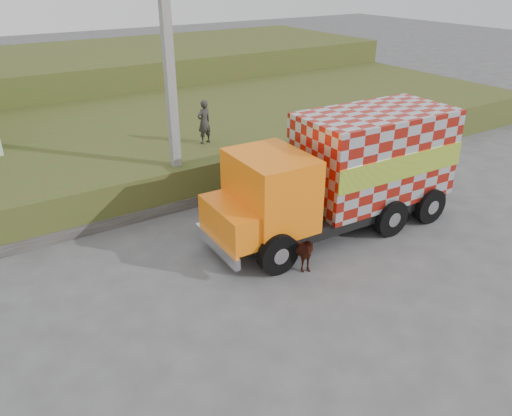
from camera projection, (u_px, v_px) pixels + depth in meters
ground at (272, 250)px, 15.35m from camera, size 120.00×120.00×0.00m
embankment at (148, 140)px, 22.58m from camera, size 40.00×12.00×1.50m
embankment_far at (75, 78)px, 31.33m from camera, size 40.00×12.00×3.00m
retaining_strip at (158, 209)px, 17.47m from camera, size 16.00×0.50×0.40m
utility_pole at (171, 93)px, 16.55m from camera, size 1.20×0.30×8.00m
cargo_truck at (346, 172)px, 15.96m from camera, size 8.50×3.16×3.75m
cow at (295, 252)px, 14.15m from camera, size 1.03×1.48×1.14m
pedestrian at (204, 122)px, 19.52m from camera, size 0.71×0.55×1.73m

